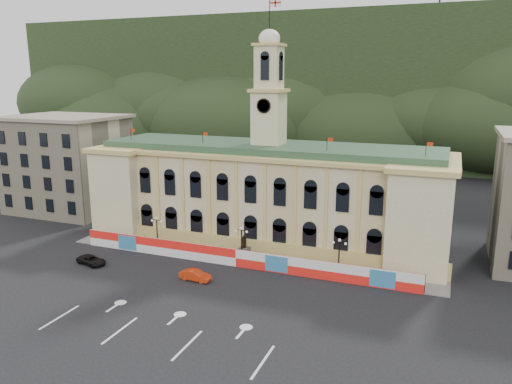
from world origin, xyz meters
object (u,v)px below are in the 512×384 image
at_px(lamp_center, 242,241).
at_px(red_sedan, 196,275).
at_px(statue, 244,251).
at_px(black_suv, 91,260).

bearing_deg(lamp_center, red_sedan, -109.20).
xyz_separation_m(statue, black_suv, (-19.27, -9.83, -0.55)).
bearing_deg(black_suv, red_sedan, -75.29).
distance_m(lamp_center, black_suv, 21.33).
bearing_deg(red_sedan, lamp_center, -16.16).
xyz_separation_m(statue, lamp_center, (0.00, -1.00, 1.89)).
distance_m(red_sedan, black_suv, 16.34).
relative_size(statue, black_suv, 0.75).
height_order(statue, lamp_center, lamp_center).
xyz_separation_m(statue, red_sedan, (-2.93, -9.41, -0.49)).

